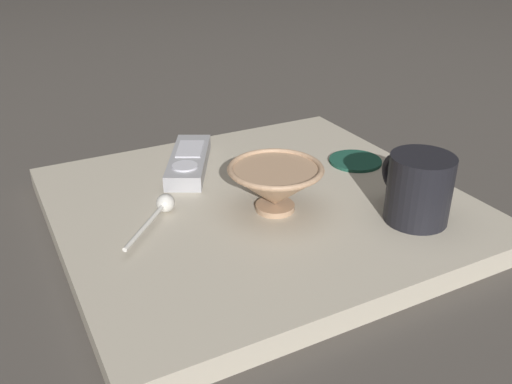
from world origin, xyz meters
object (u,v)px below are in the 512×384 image
object	(u,v)px
coffee_mug	(418,188)
teaspoon	(162,207)
cereal_bowl	(275,185)
tv_remote_near	(189,161)
drink_coaster	(355,161)

from	to	relation	value
coffee_mug	teaspoon	world-z (taller)	coffee_mug
coffee_mug	teaspoon	bearing A→B (deg)	-29.21
cereal_bowl	tv_remote_near	bearing A→B (deg)	-73.71
cereal_bowl	drink_coaster	size ratio (longest dim) A/B	1.52
coffee_mug	teaspoon	size ratio (longest dim) A/B	1.12
cereal_bowl	tv_remote_near	xyz separation A→B (m)	(0.05, -0.19, -0.03)
cereal_bowl	drink_coaster	bearing A→B (deg)	-158.00
coffee_mug	drink_coaster	distance (m)	0.20
tv_remote_near	coffee_mug	bearing A→B (deg)	124.98
teaspoon	drink_coaster	size ratio (longest dim) A/B	1.21
coffee_mug	tv_remote_near	bearing A→B (deg)	-55.02
tv_remote_near	teaspoon	bearing A→B (deg)	55.11
cereal_bowl	drink_coaster	distance (m)	0.22
teaspoon	tv_remote_near	bearing A→B (deg)	-124.89
coffee_mug	drink_coaster	bearing A→B (deg)	-103.32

